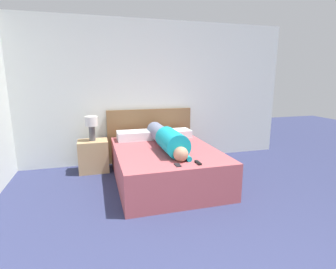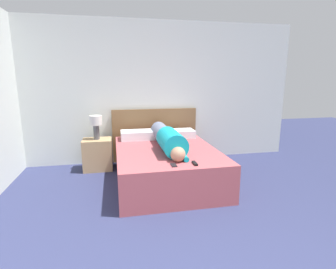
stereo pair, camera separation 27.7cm
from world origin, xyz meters
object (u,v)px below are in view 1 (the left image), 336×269
(person_lying, at_px, (167,139))
(tv_remote, at_px, (198,163))
(pillow_second, at_px, (174,133))
(cell_phone, at_px, (178,165))
(table_lamp, at_px, (92,124))
(bed, at_px, (165,165))
(pillow_near_headboard, at_px, (135,135))
(nightstand, at_px, (94,156))

(person_lying, bearing_deg, tv_remote, -77.47)
(pillow_second, distance_m, cell_phone, 1.57)
(person_lying, bearing_deg, table_lamp, 145.28)
(table_lamp, relative_size, cell_phone, 3.17)
(bed, distance_m, tv_remote, 0.87)
(tv_remote, relative_size, cell_phone, 1.15)
(bed, bearing_deg, tv_remote, -75.46)
(table_lamp, height_order, pillow_second, table_lamp)
(person_lying, xyz_separation_m, tv_remote, (0.18, -0.81, -0.14))
(pillow_second, bearing_deg, cell_phone, -105.81)
(table_lamp, bearing_deg, pillow_second, -2.06)
(pillow_near_headboard, xyz_separation_m, cell_phone, (0.29, -1.51, -0.07))
(bed, height_order, cell_phone, cell_phone)
(tv_remote, bearing_deg, bed, 104.54)
(table_lamp, xyz_separation_m, cell_phone, (1.00, -1.56, -0.29))
(bed, relative_size, tv_remote, 12.99)
(person_lying, bearing_deg, cell_phone, -96.28)
(pillow_near_headboard, bearing_deg, tv_remote, -69.69)
(table_lamp, height_order, cell_phone, table_lamp)
(nightstand, distance_m, cell_phone, 1.87)
(bed, height_order, table_lamp, table_lamp)
(bed, distance_m, person_lying, 0.41)
(nightstand, relative_size, pillow_near_headboard, 0.90)
(bed, relative_size, nightstand, 3.60)
(pillow_near_headboard, height_order, pillow_second, pillow_near_headboard)
(pillow_second, relative_size, cell_phone, 4.38)
(bed, relative_size, table_lamp, 4.73)
(cell_phone, bearing_deg, pillow_second, 74.19)
(bed, relative_size, cell_phone, 14.98)
(pillow_near_headboard, relative_size, tv_remote, 4.00)
(cell_phone, bearing_deg, person_lying, 83.72)
(nightstand, height_order, tv_remote, tv_remote)
(nightstand, xyz_separation_m, pillow_near_headboard, (0.71, -0.05, 0.33))
(table_lamp, distance_m, cell_phone, 1.88)
(pillow_near_headboard, distance_m, tv_remote, 1.61)
(bed, height_order, pillow_second, pillow_second)
(table_lamp, bearing_deg, tv_remote, -50.94)
(pillow_second, relative_size, tv_remote, 3.80)
(pillow_near_headboard, bearing_deg, person_lying, -61.63)
(pillow_near_headboard, bearing_deg, table_lamp, 175.85)
(tv_remote, bearing_deg, pillow_near_headboard, 110.31)
(table_lamp, height_order, person_lying, table_lamp)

